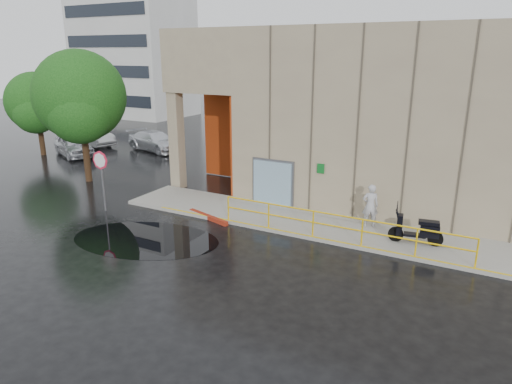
% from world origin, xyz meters
% --- Properties ---
extents(ground, '(120.00, 120.00, 0.00)m').
position_xyz_m(ground, '(0.00, 0.00, 0.00)').
color(ground, black).
rests_on(ground, ground).
extents(sidewalk, '(20.00, 3.00, 0.15)m').
position_xyz_m(sidewalk, '(4.00, 4.50, 0.07)').
color(sidewalk, gray).
rests_on(sidewalk, ground).
extents(building, '(20.00, 10.17, 8.00)m').
position_xyz_m(building, '(5.10, 10.98, 4.21)').
color(building, gray).
rests_on(building, ground).
extents(guardrail, '(9.56, 0.06, 1.03)m').
position_xyz_m(guardrail, '(4.25, 3.15, 0.68)').
color(guardrail, yellow).
rests_on(guardrail, sidewalk).
extents(distant_building, '(12.00, 8.08, 15.00)m').
position_xyz_m(distant_building, '(-28.00, 27.98, 7.50)').
color(distant_building, beige).
rests_on(distant_building, ground).
extents(person, '(0.76, 0.65, 1.77)m').
position_xyz_m(person, '(4.95, 5.16, 1.04)').
color(person, '#ADADB2').
rests_on(person, sidewalk).
extents(scooter, '(1.98, 0.92, 1.50)m').
position_xyz_m(scooter, '(6.92, 4.24, 1.01)').
color(scooter, black).
rests_on(scooter, sidewalk).
extents(stop_sign, '(0.84, 0.11, 2.78)m').
position_xyz_m(stop_sign, '(-6.23, 1.76, 2.01)').
color(stop_sign, slate).
rests_on(stop_sign, ground).
extents(red_curb, '(2.35, 0.86, 0.18)m').
position_xyz_m(red_curb, '(-1.50, 3.10, 0.09)').
color(red_curb, maroon).
rests_on(red_curb, ground).
extents(puddle, '(6.52, 4.86, 0.01)m').
position_xyz_m(puddle, '(-2.38, 0.09, 0.00)').
color(puddle, black).
rests_on(puddle, ground).
extents(car_a, '(4.73, 3.42, 1.50)m').
position_xyz_m(car_a, '(-16.78, 9.17, 0.75)').
color(car_a, silver).
rests_on(car_a, ground).
extents(car_b, '(5.02, 2.62, 1.57)m').
position_xyz_m(car_b, '(-18.74, 12.39, 0.79)').
color(car_b, silver).
rests_on(car_b, ground).
extents(car_c, '(5.20, 3.02, 1.42)m').
position_xyz_m(car_c, '(-12.93, 13.20, 0.71)').
color(car_c, silver).
rests_on(car_c, ground).
extents(tree_near, '(4.83, 4.83, 7.11)m').
position_xyz_m(tree_near, '(-10.70, 4.88, 4.50)').
color(tree_near, black).
rests_on(tree_near, ground).
extents(tree_far, '(4.04, 4.05, 5.69)m').
position_xyz_m(tree_far, '(-18.86, 8.23, 3.50)').
color(tree_far, black).
rests_on(tree_far, ground).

